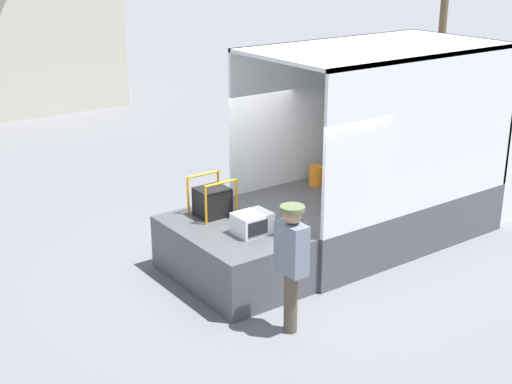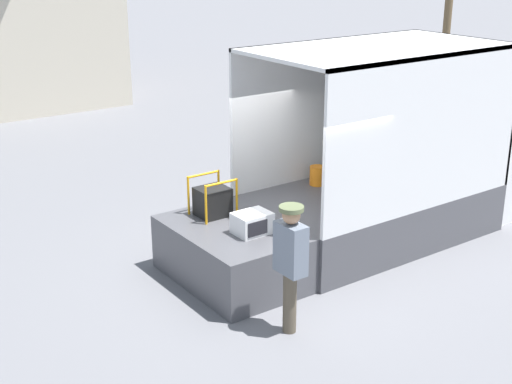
{
  "view_description": "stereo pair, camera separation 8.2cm",
  "coord_description": "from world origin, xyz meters",
  "px_view_note": "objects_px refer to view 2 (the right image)",
  "views": [
    {
      "loc": [
        -6.23,
        -8.1,
        4.89
      ],
      "look_at": [
        -0.46,
        -0.2,
        1.4
      ],
      "focal_mm": 50.0,
      "sensor_mm": 36.0,
      "label": 1
    },
    {
      "loc": [
        -6.16,
        -8.15,
        4.89
      ],
      "look_at": [
        -0.46,
        -0.2,
        1.4
      ],
      "focal_mm": 50.0,
      "sensor_mm": 36.0,
      "label": 2
    }
  ],
  "objects_px": {
    "box_truck": "(432,170)",
    "portable_generator": "(214,201)",
    "microwave": "(252,223)",
    "worker_person": "(291,256)"
  },
  "relations": [
    {
      "from": "microwave",
      "to": "worker_person",
      "type": "xyz_separation_m",
      "value": [
        -0.36,
        -1.35,
        0.08
      ]
    },
    {
      "from": "microwave",
      "to": "portable_generator",
      "type": "bearing_deg",
      "value": 94.02
    },
    {
      "from": "box_truck",
      "to": "portable_generator",
      "type": "relative_size",
      "value": 10.28
    },
    {
      "from": "box_truck",
      "to": "portable_generator",
      "type": "xyz_separation_m",
      "value": [
        -4.33,
        0.57,
        0.17
      ]
    },
    {
      "from": "microwave",
      "to": "worker_person",
      "type": "relative_size",
      "value": 0.3
    },
    {
      "from": "box_truck",
      "to": "portable_generator",
      "type": "bearing_deg",
      "value": 172.44
    },
    {
      "from": "box_truck",
      "to": "portable_generator",
      "type": "height_order",
      "value": "box_truck"
    },
    {
      "from": "microwave",
      "to": "box_truck",
      "type": "bearing_deg",
      "value": 4.86
    },
    {
      "from": "portable_generator",
      "to": "worker_person",
      "type": "distance_m",
      "value": 2.3
    },
    {
      "from": "box_truck",
      "to": "microwave",
      "type": "relative_size",
      "value": 12.15
    }
  ]
}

